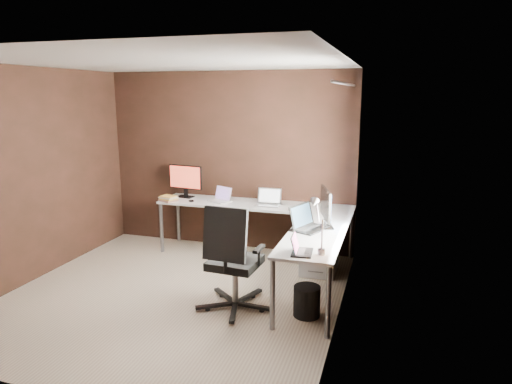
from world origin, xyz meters
TOP-DOWN VIEW (x-y plane):
  - room at (0.34, 0.07)m, footprint 3.60×3.60m
  - desk at (0.84, 1.04)m, footprint 2.65×2.25m
  - drawer_pedestal at (1.43, 1.15)m, footprint 0.42×0.50m
  - monitor_left at (-0.59, 1.60)m, footprint 0.53×0.18m
  - monitor_right at (1.56, 0.65)m, footprint 0.21×0.52m
  - laptop_white at (-0.01, 1.49)m, footprint 0.35×0.31m
  - laptop_silver at (0.68, 1.48)m, footprint 0.33×0.24m
  - laptop_black_big at (1.37, 0.54)m, footprint 0.42×0.48m
  - laptop_black_small at (1.46, -0.26)m, footprint 0.21×0.28m
  - book_stack at (-0.72, 1.30)m, footprint 0.28×0.26m
  - mouse_left at (-0.38, 1.33)m, footprint 0.10×0.08m
  - mouse_corner at (1.07, 1.39)m, footprint 0.08×0.06m
  - desk_lamp at (1.60, -0.17)m, footprint 0.18×0.20m
  - office_chair at (0.75, -0.12)m, footprint 0.63×0.63m
  - wastebasket at (1.50, -0.04)m, footprint 0.33×0.33m

SIDE VIEW (x-z plane):
  - wastebasket at x=1.50m, z-range 0.00..0.31m
  - drawer_pedestal at x=1.43m, z-range 0.00..0.60m
  - office_chair at x=0.75m, z-range -0.23..0.89m
  - desk at x=0.84m, z-range 0.31..1.04m
  - mouse_corner at x=1.07m, z-range 0.73..0.76m
  - mouse_left at x=-0.38m, z-range 0.73..0.76m
  - book_stack at x=-0.72m, z-range 0.73..0.80m
  - laptop_black_small at x=1.46m, z-range 0.68..0.86m
  - laptop_white at x=-0.01m, z-range 0.68..0.87m
  - laptop_silver at x=0.68m, z-range 0.67..0.89m
  - laptop_black_big at x=1.37m, z-range 0.65..0.92m
  - monitor_right at x=1.56m, z-range 0.76..1.20m
  - monitor_left at x=-0.59m, z-range 0.76..1.22m
  - desk_lamp at x=1.60m, z-range 0.79..1.31m
  - room at x=0.34m, z-range 0.03..2.53m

